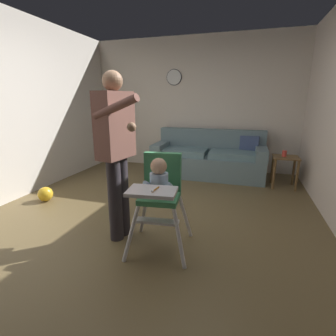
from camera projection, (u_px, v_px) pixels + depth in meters
name	position (u px, v px, depth m)	size (l,w,h in m)	color
ground	(143.00, 228.00, 3.02)	(5.78, 7.17, 0.10)	brown
wall_far	(193.00, 105.00, 5.26)	(4.98, 0.06, 2.64)	silver
wall_left	(7.00, 107.00, 3.55)	(0.06, 6.17, 2.64)	silver
couch	(209.00, 158.00, 4.92)	(2.07, 0.86, 0.86)	slate
high_chair	(160.00, 186.00, 2.39)	(0.67, 0.78, 0.94)	silver
adult_standing	(117.00, 149.00, 2.52)	(0.51, 0.56, 1.69)	#2F292F
toy_ball	(118.00, 204.00, 3.32)	(0.21, 0.21, 0.21)	green
toy_ball_second	(45.00, 194.00, 3.69)	(0.21, 0.21, 0.21)	gold
side_table	(285.00, 165.00, 4.22)	(0.40, 0.40, 0.52)	brown
sippy_cup	(284.00, 154.00, 4.18)	(0.07, 0.07, 0.10)	#D13D33
wall_clock	(174.00, 77.00, 5.20)	(0.32, 0.04, 0.32)	white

